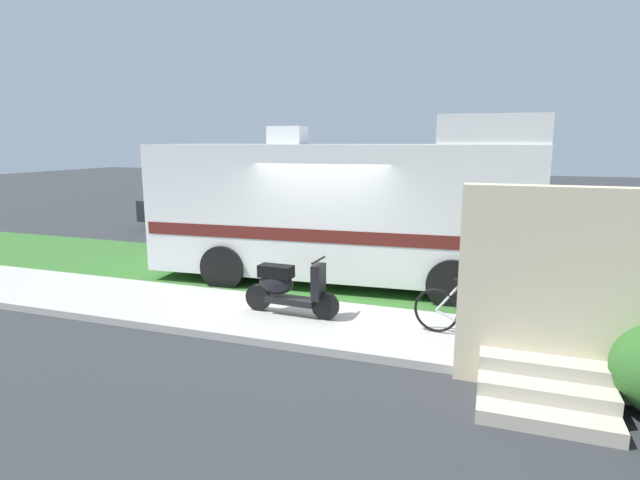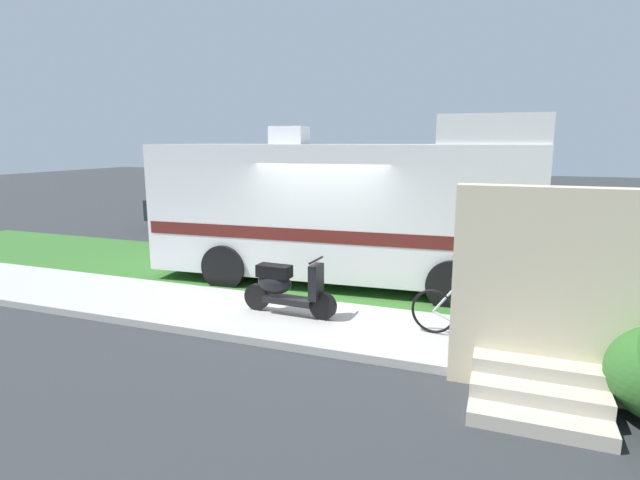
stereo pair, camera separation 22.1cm
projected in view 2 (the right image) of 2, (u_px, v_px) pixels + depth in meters
ground_plane at (317, 302)px, 9.18m from camera, size 80.00×80.00×0.00m
sidewalk at (290, 320)px, 8.06m from camera, size 24.00×2.00×0.12m
grass_strip at (342, 279)px, 10.55m from camera, size 24.00×3.40×0.08m
motorhome_rv at (347, 207)px, 10.24m from camera, size 7.61×3.09×3.34m
scooter at (285, 287)px, 8.11m from camera, size 1.64×0.50×0.97m
bicycle at (470, 314)px, 7.06m from camera, size 1.69×0.52×0.89m
pickup_truck_near at (237, 202)px, 16.32m from camera, size 5.12×2.35×1.78m
porch_steps at (542, 314)px, 5.65m from camera, size 2.00×1.26×2.40m
bottle_green at (571, 332)px, 7.07m from camera, size 0.08×0.08×0.29m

